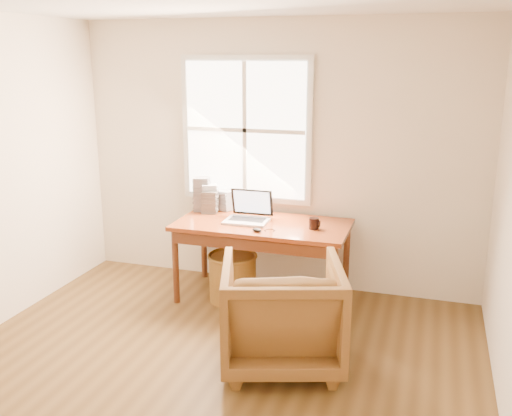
{
  "coord_description": "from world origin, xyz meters",
  "views": [
    {
      "loc": [
        1.47,
        -3.05,
        2.25
      ],
      "look_at": [
        -0.02,
        1.65,
        0.93
      ],
      "focal_mm": 40.0,
      "sensor_mm": 36.0,
      "label": 1
    }
  ],
  "objects": [
    {
      "name": "cd_stack_a",
      "position": [
        -0.61,
        2.01,
        0.89
      ],
      "size": [
        0.18,
        0.17,
        0.28
      ],
      "primitive_type": "cube",
      "rotation": [
        0.0,
        0.0,
        0.37
      ],
      "color": "silver",
      "rests_on": "desk"
    },
    {
      "name": "mouse",
      "position": [
        0.03,
        1.52,
        0.77
      ],
      "size": [
        0.11,
        0.09,
        0.03
      ],
      "primitive_type": "ellipsoid",
      "rotation": [
        0.0,
        0.0,
        -0.38
      ],
      "color": "black",
      "rests_on": "desk"
    },
    {
      "name": "cd_stack_d",
      "position": [
        -0.5,
        2.13,
        0.85
      ],
      "size": [
        0.2,
        0.19,
        0.2
      ],
      "primitive_type": "cube",
      "rotation": [
        0.0,
        0.0,
        -0.39
      ],
      "color": "#B6BBC2",
      "rests_on": "desk"
    },
    {
      "name": "armchair",
      "position": [
        0.48,
        0.7,
        0.41
      ],
      "size": [
        1.1,
        1.12,
        0.81
      ],
      "primitive_type": "imported",
      "rotation": [
        0.0,
        0.0,
        3.45
      ],
      "color": "brown",
      "rests_on": "room_shell"
    },
    {
      "name": "cd_stack_b",
      "position": [
        -0.6,
        1.98,
        0.86
      ],
      "size": [
        0.16,
        0.15,
        0.22
      ],
      "primitive_type": "cube",
      "rotation": [
        0.0,
        0.0,
        0.16
      ],
      "color": "#28282D",
      "rests_on": "desk"
    },
    {
      "name": "desk",
      "position": [
        0.0,
        1.8,
        0.73
      ],
      "size": [
        1.6,
        0.8,
        0.04
      ],
      "primitive_type": "cube",
      "color": "brown",
      "rests_on": "room_shell"
    },
    {
      "name": "coffee_mug",
      "position": [
        0.49,
        1.76,
        0.8
      ],
      "size": [
        0.12,
        0.12,
        0.1
      ],
      "primitive_type": "cylinder",
      "rotation": [
        0.0,
        0.0,
        0.41
      ],
      "color": "black",
      "rests_on": "desk"
    },
    {
      "name": "wicker_stool",
      "position": [
        -0.26,
        1.67,
        0.22
      ],
      "size": [
        0.53,
        0.53,
        0.44
      ],
      "primitive_type": "cylinder",
      "rotation": [
        0.0,
        0.0,
        0.22
      ],
      "color": "brown",
      "rests_on": "room_shell"
    },
    {
      "name": "laptop",
      "position": [
        -0.15,
        1.77,
        0.91
      ],
      "size": [
        0.43,
        0.45,
        0.31
      ],
      "primitive_type": null,
      "rotation": [
        0.0,
        0.0,
        0.02
      ],
      "color": "silver",
      "rests_on": "desk"
    },
    {
      "name": "room_shell",
      "position": [
        -0.02,
        0.16,
        1.32
      ],
      "size": [
        4.04,
        4.54,
        2.64
      ],
      "color": "brown",
      "rests_on": "ground"
    },
    {
      "name": "cd_stack_c",
      "position": [
        -0.7,
        2.03,
        0.92
      ],
      "size": [
        0.18,
        0.16,
        0.34
      ],
      "primitive_type": "cube",
      "rotation": [
        0.0,
        0.0,
        0.2
      ],
      "color": "#9B9BA8",
      "rests_on": "desk"
    }
  ]
}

